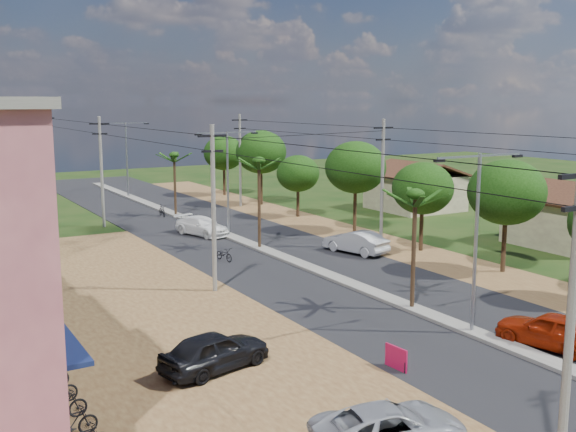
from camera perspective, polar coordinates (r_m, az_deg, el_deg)
name	(u,v)px	position (r m, az deg, el deg)	size (l,w,h in m)	color
ground	(471,334)	(31.38, 15.27, -9.60)	(160.00, 160.00, 0.00)	black
road	(297,264)	(42.71, 0.74, -4.08)	(12.00, 110.00, 0.04)	black
median	(274,254)	(45.21, -1.23, -3.21)	(1.00, 90.00, 0.18)	#605E56
dirt_lot_west	(84,339)	(30.93, -16.86, -9.94)	(18.00, 46.00, 0.04)	#55361D
dirt_shoulder_east	(401,249)	(47.55, 9.55, -2.79)	(5.00, 90.00, 0.03)	#55361D
house_east_near	(573,212)	(52.07, 22.98, 0.31)	(7.60, 7.50, 4.60)	gray
house_east_far	(415,184)	(64.93, 10.72, 2.64)	(7.60, 7.50, 4.60)	gray
tree_east_c	(507,192)	(41.90, 18.03, 1.92)	(4.60, 4.60, 6.83)	black
tree_east_d	(423,188)	(46.66, 11.33, 2.31)	(4.20, 4.20, 6.13)	black
tree_east_e	(356,167)	(52.88, 5.74, 4.12)	(4.80, 4.80, 7.14)	black
tree_east_f	(298,174)	(59.41, 0.85, 3.61)	(3.80, 3.80, 5.52)	black
tree_east_g	(261,152)	(66.51, -2.30, 5.43)	(5.00, 5.00, 7.38)	black
tree_east_h	(224,153)	(73.56, -5.46, 5.33)	(4.40, 4.40, 6.52)	black
palm_median_near	(415,199)	(32.90, 10.73, 1.40)	(2.00, 2.00, 6.15)	black
palm_median_mid	(259,165)	(46.03, -2.48, 4.35)	(2.00, 2.00, 6.55)	black
palm_median_far	(174,158)	(60.63, -9.62, 4.91)	(2.00, 2.00, 5.85)	black
streetlight_near	(477,228)	(30.17, 15.67, -0.99)	(5.10, 0.18, 8.00)	gray
streetlight_mid	(228,174)	(50.59, -5.13, 3.53)	(5.10, 0.18, 8.00)	gray
streetlight_far	(127,153)	(73.88, -13.51, 5.24)	(5.10, 0.18, 8.00)	gray
utility_pole_w_a	(571,318)	(18.69, 22.83, -8.00)	(1.60, 0.24, 9.00)	#605E56
utility_pole_w_b	(213,205)	(35.98, -6.33, 0.95)	(1.60, 0.24, 9.00)	#605E56
utility_pole_w_c	(101,169)	(56.63, -15.51, 3.85)	(1.60, 0.24, 9.00)	#605E56
utility_pole_w_d	(49,152)	(77.05, -19.61, 5.10)	(1.60, 0.24, 9.00)	#605E56
utility_pole_e_b	(382,181)	(46.91, 7.99, 2.96)	(1.60, 0.24, 9.00)	#605E56
utility_pole_e_c	(240,158)	(65.49, -4.08, 4.92)	(1.60, 0.24, 9.00)	#605E56
car_red_near	(551,331)	(30.40, 21.38, -9.05)	(1.81, 4.51, 1.54)	maroon
car_silver_mid	(356,242)	(45.71, 5.75, -2.24)	(1.62, 4.66, 1.54)	#9FA2A7
car_white_far	(202,227)	(51.95, -7.28, -0.90)	(1.97, 4.84, 1.40)	silver
car_parked_silver	(389,428)	(21.08, 8.57, -17.32)	(2.17, 4.71, 1.31)	#9FA2A7
car_parked_dark	(215,352)	(26.32, -6.22, -11.36)	(1.79, 4.46, 1.52)	black
moto_rider_west_a	(224,255)	(43.56, -5.43, -3.29)	(0.57, 1.65, 0.87)	black
moto_rider_west_b	(162,211)	(60.99, -10.62, 0.42)	(0.50, 1.76, 1.06)	black
roadside_sign	(396,358)	(26.68, 9.14, -11.81)	(0.18, 1.13, 0.94)	maroon
parked_scooter_row	(72,424)	(22.43, -17.84, -16.40)	(1.71, 8.50, 1.00)	black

